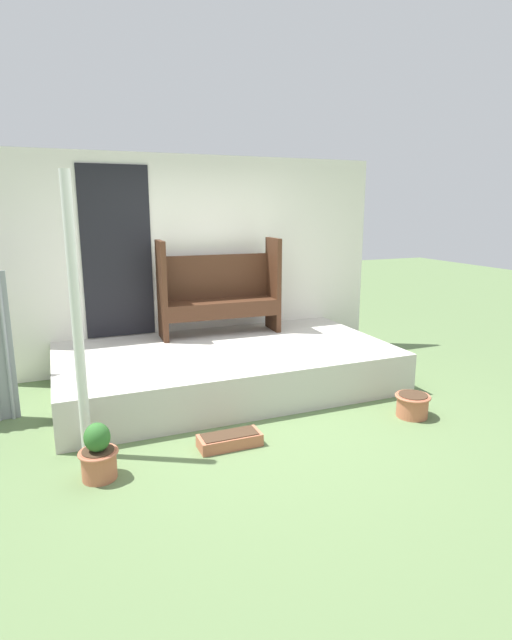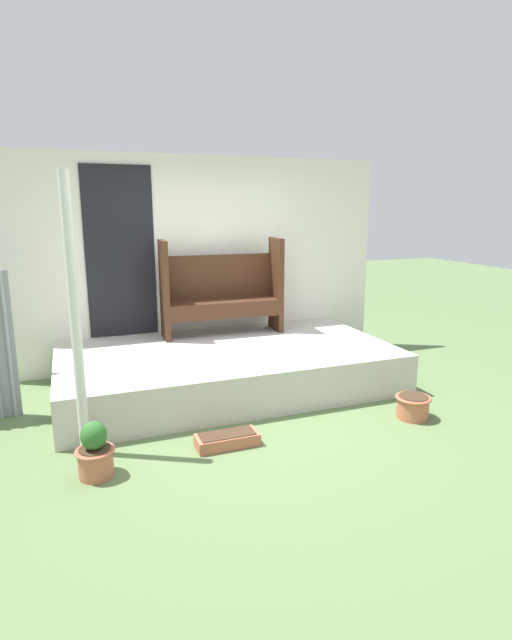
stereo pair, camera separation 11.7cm
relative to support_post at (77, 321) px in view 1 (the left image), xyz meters
name	(u,v)px [view 1 (the left image)]	position (x,y,z in m)	size (l,w,h in m)	color
ground_plane	(255,421)	(1.52, 0.10, -1.13)	(24.00, 24.00, 0.00)	#5B7547
porch_slab	(226,367)	(1.57, 1.09, -0.90)	(3.62, 1.99, 0.45)	beige
house_wall	(196,262)	(1.53, 2.11, 0.18)	(4.82, 0.08, 2.60)	white
support_post	(77,321)	(0.00, 0.00, 0.00)	(0.08, 0.08, 2.25)	silver
bench	(219,289)	(1.72, 1.76, -0.12)	(1.47, 0.45, 1.16)	#422616
flower_pot_left	(98,455)	(0.06, -0.41, -0.93)	(0.30, 0.30, 0.44)	#B76647
flower_pot_middle	(412,404)	(2.97, -0.37, -1.00)	(0.34, 0.34, 0.22)	#B76647
planter_box_rect	(230,440)	(1.13, -0.29, -1.07)	(0.53, 0.22, 0.11)	#B76647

